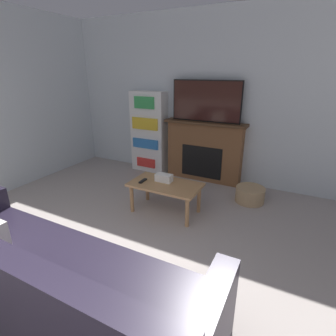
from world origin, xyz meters
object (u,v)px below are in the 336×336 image
at_px(tv, 206,101).
at_px(storage_basket, 250,195).
at_px(fireplace, 204,151).
at_px(coffee_table, 165,188).
at_px(couch, 48,284).
at_px(bookshelf, 149,132).

distance_m(tv, storage_basket, 1.60).
bearing_deg(fireplace, storage_basket, -28.91).
height_order(tv, coffee_table, tv).
relative_size(tv, coffee_table, 1.23).
bearing_deg(couch, fireplace, 88.00).
xyz_separation_m(couch, storage_basket, (1.01, 2.62, -0.17)).
height_order(couch, storage_basket, couch).
height_order(tv, bookshelf, tv).
bearing_deg(bookshelf, tv, 0.16).
xyz_separation_m(fireplace, couch, (-0.11, -3.12, -0.23)).
relative_size(fireplace, storage_basket, 3.35).
xyz_separation_m(coffee_table, storage_basket, (0.96, 0.82, -0.24)).
height_order(fireplace, tv, tv).
height_order(couch, bookshelf, bookshelf).
height_order(fireplace, bookshelf, bookshelf).
height_order(fireplace, coffee_table, fireplace).
relative_size(tv, couch, 0.44).
distance_m(couch, bookshelf, 3.28).
distance_m(fireplace, bookshelf, 1.09).
bearing_deg(tv, coffee_table, -92.39).
xyz_separation_m(fireplace, storage_basket, (0.90, -0.50, -0.40)).
height_order(fireplace, storage_basket, fireplace).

